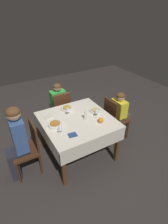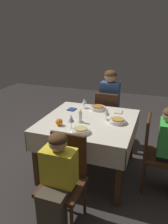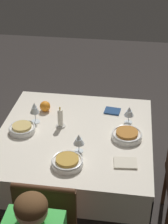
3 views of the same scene
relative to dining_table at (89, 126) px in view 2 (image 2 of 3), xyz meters
The scene contains 17 objects.
ground_plane 0.65m from the dining_table, ahead, with size 8.00×8.00×0.00m, color #332D2B.
dining_table is the anchor object (origin of this frame).
chair_west 0.84m from the dining_table, behind, with size 0.39×0.39×0.89m.
chair_east 0.84m from the dining_table, ahead, with size 0.39×0.39×0.89m.
chair_north 0.84m from the dining_table, 86.45° to the left, with size 0.39×0.39×0.89m.
person_adult_denim 0.97m from the dining_table, behind, with size 0.34×0.30×1.21m.
person_child_yellow 0.99m from the dining_table, ahead, with size 0.33×0.30×0.99m.
bowl_west 0.40m from the dining_table, behind, with size 0.22×0.22×0.06m.
wine_glass_west 0.47m from the dining_table, 153.10° to the right, with size 0.07×0.07×0.14m.
bowl_east 0.40m from the dining_table, ahead, with size 0.19×0.19×0.06m.
wine_glass_east 0.40m from the dining_table, 17.61° to the right, with size 0.07×0.07×0.17m.
bowl_north 0.38m from the dining_table, 92.04° to the left, with size 0.20×0.20×0.06m.
wine_glass_north 0.29m from the dining_table, 107.10° to the left, with size 0.08×0.08×0.14m.
candle_centerpiece 0.21m from the dining_table, 29.45° to the right, with size 0.07×0.07×0.17m.
orange_fruit 0.41m from the dining_table, 43.31° to the right, with size 0.08×0.08×0.08m, color orange.
napkin_red_folded 0.49m from the dining_table, 142.54° to the left, with size 0.16×0.12×0.01m.
napkin_spare_side 0.43m from the dining_table, 127.02° to the right, with size 0.13×0.12×0.01m.
Camera 2 is at (2.37, 0.78, 1.79)m, focal length 35.00 mm.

